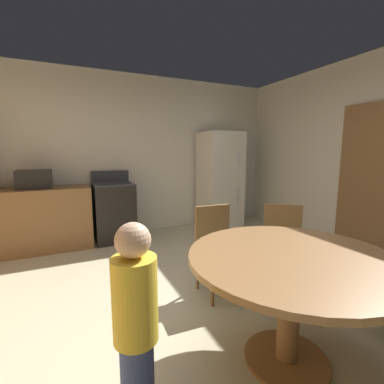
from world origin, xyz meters
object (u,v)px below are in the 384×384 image
oven_range (114,211)px  person_child (136,324)px  microwave (34,179)px  refrigerator (220,181)px  chair_northeast (282,242)px  dining_table (291,276)px  chair_north (217,243)px

oven_range → person_child: size_ratio=1.01×
microwave → oven_range: bearing=0.2°
refrigerator → chair_northeast: 2.39m
oven_range → dining_table: oven_range is taller
microwave → dining_table: (1.71, -3.10, -0.42)m
dining_table → person_child: bearing=-179.2°
chair_north → microwave: bearing=-137.6°
dining_table → chair_north: 1.02m
microwave → dining_table: 3.57m
oven_range → microwave: size_ratio=2.50×
dining_table → chair_northeast: chair_northeast is taller
dining_table → chair_northeast: size_ratio=1.53×
microwave → chair_north: bearing=-50.0°
dining_table → chair_north: bearing=87.6°
chair_north → person_child: (-1.06, -1.03, 0.08)m
refrigerator → chair_north: (-1.23, -2.04, -0.38)m
microwave → refrigerator: bearing=-1.0°
refrigerator → person_child: size_ratio=1.61×
dining_table → person_child: size_ratio=1.22×
microwave → chair_north: 2.77m
refrigerator → person_child: bearing=-126.7°
dining_table → refrigerator: bearing=67.4°
dining_table → chair_northeast: (0.66, 0.77, -0.11)m
refrigerator → chair_north: bearing=-121.1°
chair_northeast → person_child: (-1.68, -0.79, 0.08)m
oven_range → refrigerator: refrigerator is taller
oven_range → dining_table: size_ratio=0.82×
dining_table → microwave: bearing=118.8°
chair_northeast → person_child: 1.86m
oven_range → person_child: 3.15m
refrigerator → dining_table: refrigerator is taller
microwave → person_child: (0.69, -3.12, -0.45)m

